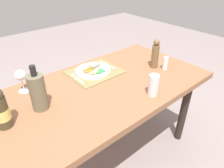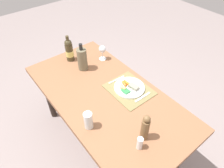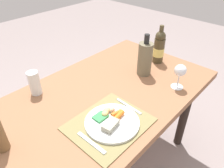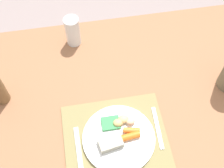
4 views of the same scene
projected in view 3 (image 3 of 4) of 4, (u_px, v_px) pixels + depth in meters
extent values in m
cube|color=#8F5F3F|center=(94.00, 102.00, 1.24)|extent=(1.59, 0.83, 0.05)
cylinder|color=#2C211C|center=(185.00, 114.00, 1.70)|extent=(0.06, 0.06, 0.68)
cylinder|color=#2C211C|center=(126.00, 84.00, 2.03)|extent=(0.06, 0.06, 0.68)
cube|color=olive|center=(109.00, 124.00, 1.07)|extent=(0.39, 0.33, 0.01)
cylinder|color=white|center=(112.00, 122.00, 1.06)|extent=(0.27, 0.27, 0.01)
cube|color=gray|center=(110.00, 125.00, 1.02)|extent=(0.09, 0.07, 0.03)
cylinder|color=orange|center=(119.00, 116.00, 1.07)|extent=(0.08, 0.03, 0.03)
cylinder|color=orange|center=(117.00, 113.00, 1.09)|extent=(0.07, 0.03, 0.02)
ellipsoid|color=tan|center=(105.00, 114.00, 1.09)|extent=(0.04, 0.03, 0.03)
ellipsoid|color=#D9B876|center=(107.00, 110.00, 1.11)|extent=(0.04, 0.03, 0.03)
ellipsoid|color=#CEAC86|center=(112.00, 109.00, 1.11)|extent=(0.04, 0.03, 0.02)
cube|color=#328749|center=(100.00, 117.00, 1.08)|extent=(0.07, 0.06, 0.01)
cube|color=silver|center=(91.00, 143.00, 0.96)|extent=(0.02, 0.18, 0.00)
cube|color=silver|center=(129.00, 106.00, 1.17)|extent=(0.02, 0.18, 0.00)
cylinder|color=white|center=(177.00, 87.00, 1.33)|extent=(0.08, 0.08, 0.00)
cylinder|color=white|center=(178.00, 81.00, 1.31)|extent=(0.01, 0.01, 0.09)
sphere|color=white|center=(180.00, 70.00, 1.26)|extent=(0.07, 0.07, 0.07)
cylinder|color=#6B634B|center=(145.00, 59.00, 1.40)|extent=(0.09, 0.09, 0.22)
cylinder|color=black|center=(147.00, 39.00, 1.32)|extent=(0.03, 0.03, 0.06)
cylinder|color=#443B24|center=(159.00, 51.00, 1.55)|extent=(0.08, 0.08, 0.18)
sphere|color=#443B24|center=(161.00, 36.00, 1.49)|extent=(0.07, 0.07, 0.07)
cylinder|color=#443B24|center=(161.00, 31.00, 1.47)|extent=(0.03, 0.03, 0.07)
cylinder|color=#E5D56E|center=(158.00, 52.00, 1.56)|extent=(0.08, 0.08, 0.06)
cylinder|color=silver|center=(35.00, 83.00, 1.24)|extent=(0.07, 0.07, 0.15)
cylinder|color=#A9DDCC|center=(36.00, 87.00, 1.26)|extent=(0.06, 0.06, 0.08)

